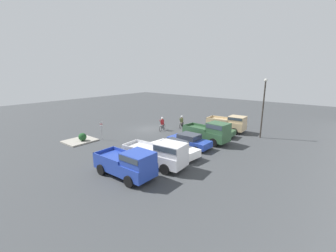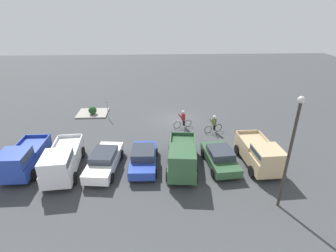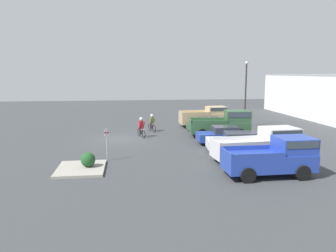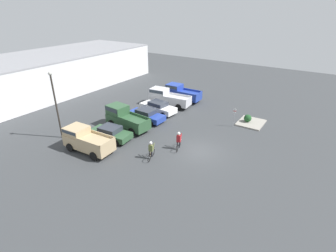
# 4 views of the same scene
# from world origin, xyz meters

# --- Properties ---
(ground_plane) EXTENTS (80.00, 80.00, 0.00)m
(ground_plane) POSITION_xyz_m (0.00, 0.00, 0.00)
(ground_plane) COLOR #383A3D
(warehouse_building) EXTENTS (42.44, 12.86, 5.42)m
(warehouse_building) POSITION_xyz_m (0.00, 28.43, 2.71)
(warehouse_building) COLOR silver
(warehouse_building) RESTS_ON ground_plane
(pickup_truck_0) EXTENTS (2.36, 4.90, 2.11)m
(pickup_truck_0) POSITION_xyz_m (-5.57, 8.82, 1.10)
(pickup_truck_0) COLOR tan
(pickup_truck_0) RESTS_ON ground_plane
(sedan_0) EXTENTS (2.31, 4.45, 1.36)m
(sedan_0) POSITION_xyz_m (-2.75, 8.54, 0.70)
(sedan_0) COLOR #2D5133
(sedan_0) RESTS_ON ground_plane
(pickup_truck_1) EXTENTS (2.54, 5.37, 2.35)m
(pickup_truck_1) POSITION_xyz_m (0.10, 9.19, 1.21)
(pickup_truck_1) COLOR #2D5133
(pickup_truck_1) RESTS_ON ground_plane
(sedan_1) EXTENTS (2.08, 4.51, 1.42)m
(sedan_1) POSITION_xyz_m (2.85, 8.36, 0.71)
(sedan_1) COLOR #233D9E
(sedan_1) RESTS_ON ground_plane
(sedan_2) EXTENTS (2.33, 4.91, 1.43)m
(sedan_2) POSITION_xyz_m (5.65, 8.63, 0.73)
(sedan_2) COLOR white
(sedan_2) RESTS_ON ground_plane
(pickup_truck_2) EXTENTS (2.50, 5.62, 2.19)m
(pickup_truck_2) POSITION_xyz_m (8.40, 9.16, 1.13)
(pickup_truck_2) COLOR silver
(pickup_truck_2) RESTS_ON ground_plane
(pickup_truck_3) EXTENTS (2.25, 4.92, 2.15)m
(pickup_truck_3) POSITION_xyz_m (11.24, 8.70, 1.11)
(pickup_truck_3) COLOR #233D9E
(pickup_truck_3) RESTS_ON ground_plane
(cyclist_0) EXTENTS (1.80, 0.66, 1.79)m
(cyclist_0) POSITION_xyz_m (-0.68, 1.80, 0.91)
(cyclist_0) COLOR black
(cyclist_0) RESTS_ON ground_plane
(cyclist_1) EXTENTS (1.75, 0.65, 1.71)m
(cyclist_1) POSITION_xyz_m (-3.44, 2.95, 0.88)
(cyclist_1) COLOR black
(cyclist_1) RESTS_ON ground_plane
(fire_lane_sign) EXTENTS (0.16, 0.28, 2.17)m
(fire_lane_sign) POSITION_xyz_m (6.91, -0.73, 1.32)
(fire_lane_sign) COLOR #9E9EA3
(fire_lane_sign) RESTS_ON ground_plane
(lamppost) EXTENTS (0.36, 0.36, 6.81)m
(lamppost) POSITION_xyz_m (-5.27, 12.95, 3.99)
(lamppost) COLOR #2D2823
(lamppost) RESTS_ON ground_plane
(curb_island) EXTENTS (3.19, 2.74, 0.15)m
(curb_island) POSITION_xyz_m (8.82, -2.15, 0.07)
(curb_island) COLOR gray
(curb_island) RESTS_ON ground_plane
(shrub) EXTENTS (0.86, 0.86, 0.86)m
(shrub) POSITION_xyz_m (8.70, -1.74, 0.58)
(shrub) COLOR #1E4C23
(shrub) RESTS_ON curb_island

